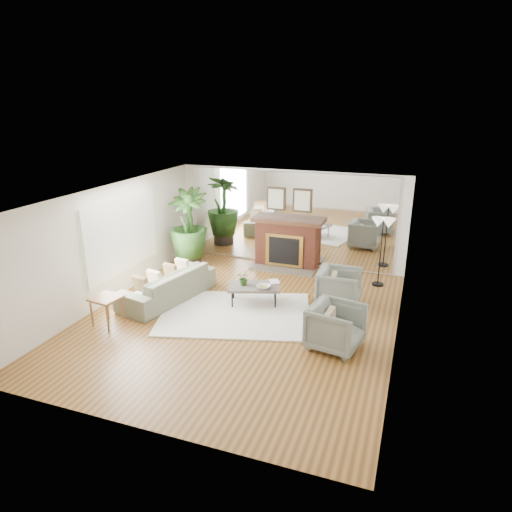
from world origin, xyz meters
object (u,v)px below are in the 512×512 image
at_px(coffee_table, 254,287).
at_px(floor_lamp, 383,228).
at_px(armchair_back, 339,288).
at_px(side_table, 106,302).
at_px(fireplace, 286,242).
at_px(sofa, 168,285).
at_px(potted_ficus, 189,226).
at_px(armchair_front, 336,327).

distance_m(coffee_table, floor_lamp, 3.29).
xyz_separation_m(armchair_back, side_table, (-4.06, -2.43, 0.09)).
height_order(armchair_back, floor_lamp, floor_lamp).
height_order(fireplace, armchair_back, fireplace).
relative_size(fireplace, sofa, 0.89).
bearing_deg(potted_ficus, fireplace, 21.08).
height_order(fireplace, potted_ficus, potted_ficus).
relative_size(fireplace, armchair_back, 2.32).
bearing_deg(floor_lamp, armchair_back, -115.59).
bearing_deg(armchair_back, side_table, 119.80).
bearing_deg(side_table, armchair_front, 8.37).
height_order(armchair_back, potted_ficus, potted_ficus).
bearing_deg(sofa, potted_ficus, -153.35).
bearing_deg(floor_lamp, sofa, -150.56).
bearing_deg(coffee_table, side_table, -141.69).
xyz_separation_m(fireplace, sofa, (-1.84, -2.94, -0.32)).
bearing_deg(armchair_back, sofa, 104.10).
bearing_deg(armchair_front, side_table, 109.44).
xyz_separation_m(coffee_table, sofa, (-1.87, -0.40, -0.06)).
height_order(coffee_table, armchair_front, armchair_front).
bearing_deg(sofa, side_table, -6.05).
relative_size(fireplace, side_table, 3.50).
height_order(fireplace, sofa, fireplace).
relative_size(side_table, potted_ficus, 0.28).
height_order(coffee_table, side_table, side_table).
height_order(coffee_table, potted_ficus, potted_ficus).
height_order(armchair_front, potted_ficus, potted_ficus).
bearing_deg(armchair_front, potted_ficus, 67.83).
xyz_separation_m(armchair_front, potted_ficus, (-4.36, 2.85, 0.71)).
bearing_deg(floor_lamp, coffee_table, -140.09).
relative_size(sofa, floor_lamp, 1.42).
xyz_separation_m(fireplace, side_table, (-2.32, -4.40, -0.17)).
relative_size(potted_ficus, floor_lamp, 1.27).
bearing_deg(potted_ficus, armchair_back, -14.57).
xyz_separation_m(fireplace, armchair_front, (2.00, -3.76, -0.26)).
height_order(armchair_back, armchair_front, armchair_front).
bearing_deg(fireplace, armchair_front, -62.00).
bearing_deg(coffee_table, floor_lamp, 39.91).
xyz_separation_m(coffee_table, armchair_front, (1.97, -1.22, 0.00)).
bearing_deg(coffee_table, sofa, -167.91).
relative_size(armchair_back, potted_ficus, 0.43).
height_order(fireplace, armchair_front, fireplace).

